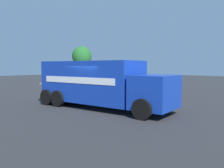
% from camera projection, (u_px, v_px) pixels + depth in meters
% --- Properties ---
extents(ground_plane, '(100.00, 100.00, 0.00)m').
position_uv_depth(ground_plane, '(94.00, 107.00, 13.91)').
color(ground_plane, '#2B2B2D').
extents(sidewalk_corner_near, '(12.01, 12.01, 0.14)m').
position_uv_depth(sidewalk_corner_near, '(101.00, 83.00, 32.05)').
color(sidewalk_corner_near, beige).
rests_on(sidewalk_corner_near, ground).
extents(delivery_truck, '(3.70, 8.74, 2.80)m').
position_uv_depth(delivery_truck, '(100.00, 83.00, 13.71)').
color(delivery_truck, '#1438AD').
rests_on(delivery_truck, ground).
extents(pedestrian_near_corner, '(0.50, 0.33, 1.61)m').
position_uv_depth(pedestrian_near_corner, '(97.00, 77.00, 29.89)').
color(pedestrian_near_corner, '#4C4C51').
rests_on(pedestrian_near_corner, sidewalk_corner_near).
extents(picket_fence_run, '(4.96, 0.05, 0.95)m').
position_uv_depth(picket_fence_run, '(75.00, 78.00, 35.96)').
color(picket_fence_run, silver).
rests_on(picket_fence_run, sidewalk_corner_near).
extents(shade_tree_near, '(3.10, 3.10, 5.45)m').
position_uv_depth(shade_tree_near, '(82.00, 56.00, 36.21)').
color(shade_tree_near, brown).
rests_on(shade_tree_near, sidewalk_corner_near).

